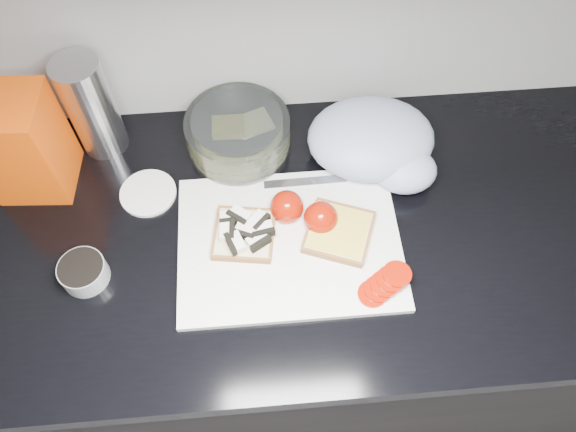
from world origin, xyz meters
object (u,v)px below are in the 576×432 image
at_px(cutting_board, 289,243).
at_px(bread_bag, 22,144).
at_px(glass_bowl, 238,135).
at_px(steel_canister, 91,107).

bearing_deg(cutting_board, bread_bag, 158.27).
bearing_deg(bread_bag, cutting_board, -17.87).
distance_m(glass_bowl, steel_canister, 0.28).
xyz_separation_m(cutting_board, glass_bowl, (-0.08, 0.23, 0.04)).
bearing_deg(bread_bag, glass_bowl, 10.01).
bearing_deg(steel_canister, cutting_board, -37.01).
xyz_separation_m(cutting_board, steel_canister, (-0.35, 0.26, 0.10)).
distance_m(cutting_board, bread_bag, 0.51).
distance_m(glass_bowl, bread_bag, 0.39).
bearing_deg(glass_bowl, steel_canister, 172.25).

